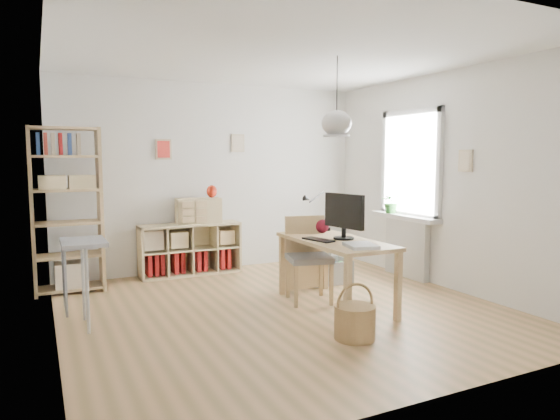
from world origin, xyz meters
name	(u,v)px	position (x,y,z in m)	size (l,w,h in m)	color
ground	(284,309)	(0.00, 0.00, 0.00)	(4.50, 4.50, 0.00)	tan
room_shell	(337,123)	(0.55, -0.15, 2.00)	(4.50, 4.50, 4.50)	white
window_unit	(411,164)	(2.23, 0.60, 1.55)	(0.07, 1.16, 1.46)	white
radiator	(407,248)	(2.19, 0.60, 0.40)	(0.10, 0.80, 0.80)	silver
windowsill	(405,217)	(2.14, 0.60, 0.83)	(0.22, 1.20, 0.06)	white
desk	(335,248)	(0.55, -0.15, 0.66)	(0.70, 1.50, 0.75)	tan
cube_shelf	(188,253)	(-0.47, 2.08, 0.30)	(1.40, 0.38, 0.72)	beige
tall_bookshelf	(66,203)	(-2.04, 1.80, 1.09)	(0.80, 0.38, 2.00)	tan
side_table	(76,260)	(-2.04, 0.35, 0.67)	(0.40, 0.55, 0.85)	gray
chair	(308,253)	(0.41, 0.21, 0.55)	(0.57, 0.57, 0.96)	gray
wicker_basket	(355,321)	(0.18, -1.07, 0.17)	(0.38, 0.37, 0.52)	#A6844B
storage_chest	(325,266)	(1.05, 0.86, 0.20)	(0.61, 0.68, 0.62)	#BABAB5
monitor	(344,214)	(0.64, -0.18, 1.03)	(0.23, 0.57, 0.50)	black
keyboard	(318,240)	(0.34, -0.14, 0.76)	(0.14, 0.38, 0.02)	black
task_lamp	(316,207)	(0.61, 0.39, 1.06)	(0.43, 0.16, 0.45)	black
yarn_ball	(322,226)	(0.65, 0.30, 0.83)	(0.17, 0.17, 0.17)	#4C0A10
paper_tray	(361,246)	(0.52, -0.67, 0.77)	(0.27, 0.34, 0.03)	white
drawer_chest	(198,211)	(-0.32, 2.04, 0.90)	(0.61, 0.28, 0.35)	beige
red_vase	(212,191)	(-0.12, 2.04, 1.16)	(0.15, 0.15, 0.18)	#A81F0E
potted_plant	(391,202)	(2.12, 0.87, 1.02)	(0.28, 0.25, 0.32)	#266225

